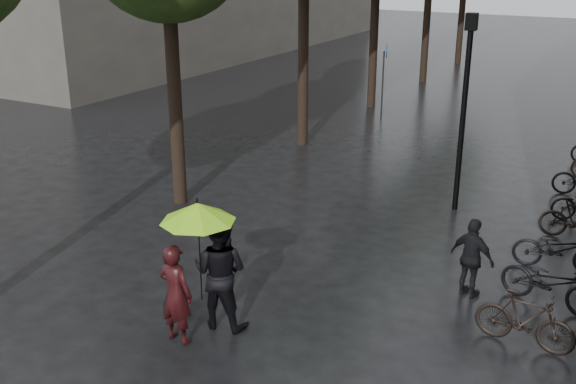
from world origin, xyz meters
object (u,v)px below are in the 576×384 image
Objects in this scene: pedestrian_walking at (472,258)px; lamp_post at (465,95)px; person_burgundy at (176,294)px; person_black at (220,272)px.

pedestrian_walking is 4.74m from lamp_post.
lamp_post is at bearing -52.29° from pedestrian_walking.
person_black reaches higher than person_burgundy.
person_black is at bearing 60.60° from pedestrian_walking.
person_burgundy is 1.13× the size of pedestrian_walking.
person_burgundy is 5.19m from pedestrian_walking.
lamp_post reaches higher than person_burgundy.
lamp_post is (2.23, 7.75, 1.93)m from person_burgundy.
person_black is 4.45m from pedestrian_walking.
pedestrian_walking is at bearing -130.31° from person_burgundy.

